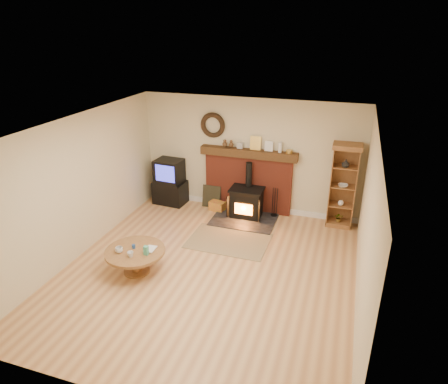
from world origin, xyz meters
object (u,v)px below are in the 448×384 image
(wood_stove, at_px, (246,204))
(tv_unit, at_px, (170,183))
(coffee_table, at_px, (135,254))
(curio_cabinet, at_px, (343,186))

(wood_stove, height_order, tv_unit, wood_stove)
(tv_unit, relative_size, coffee_table, 1.05)
(wood_stove, height_order, coffee_table, wood_stove)
(tv_unit, height_order, coffee_table, tv_unit)
(tv_unit, distance_m, coffee_table, 2.96)
(wood_stove, height_order, curio_cabinet, curio_cabinet)
(curio_cabinet, bearing_deg, coffee_table, -137.93)
(tv_unit, height_order, curio_cabinet, curio_cabinet)
(tv_unit, distance_m, curio_cabinet, 3.99)
(wood_stove, relative_size, tv_unit, 1.28)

